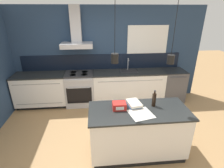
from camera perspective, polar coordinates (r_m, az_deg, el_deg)
name	(u,v)px	position (r m, az deg, el deg)	size (l,w,h in m)	color
ground_plane	(108,142)	(3.73, -1.20, -18.47)	(16.00, 16.00, 0.00)	#A87F51
wall_back	(101,54)	(4.92, -3.51, 9.87)	(5.60, 2.44, 2.60)	navy
counter_run_left	(41,90)	(5.14, -22.03, -1.80)	(1.35, 0.64, 0.91)	black
counter_run_sink	(128,86)	(4.99, 5.33, -0.81)	(1.98, 0.64, 1.24)	black
oven_range	(80,89)	(4.93, -10.38, -1.52)	(0.75, 0.66, 0.91)	#B5B5BA
dishwasher	(172,85)	(5.38, 18.98, -0.32)	(0.61, 0.65, 0.91)	#4C4C51
kitchen_island	(138,131)	(3.28, 8.36, -15.10)	(1.71, 0.77, 0.91)	black
bottle_on_island	(154,100)	(3.14, 13.55, -4.99)	(0.07, 0.07, 0.30)	black
book_stack	(134,104)	(3.12, 7.18, -6.42)	(0.26, 0.34, 0.07)	#335684
red_supply_box	(119,106)	(3.00, 2.38, -7.11)	(0.23, 0.18, 0.12)	red
paper_pile	(141,114)	(2.92, 9.43, -9.61)	(0.43, 0.43, 0.01)	silver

